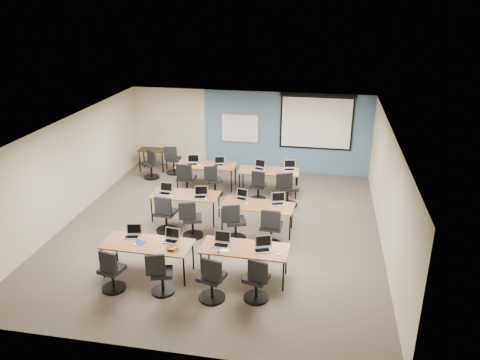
% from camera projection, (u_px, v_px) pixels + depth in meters
% --- Properties ---
extents(floor, '(8.00, 9.00, 0.02)m').
position_uv_depth(floor, '(220.00, 229.00, 12.00)').
color(floor, '#6B6354').
rests_on(floor, ground).
extents(ceiling, '(8.00, 9.00, 0.02)m').
position_uv_depth(ceiling, '(218.00, 127.00, 11.00)').
color(ceiling, white).
rests_on(ceiling, ground).
extents(wall_back, '(8.00, 0.04, 2.70)m').
position_uv_depth(wall_back, '(249.00, 131.00, 15.61)').
color(wall_back, beige).
rests_on(wall_back, ground).
extents(wall_front, '(8.00, 0.04, 2.70)m').
position_uv_depth(wall_front, '(156.00, 283.00, 7.39)').
color(wall_front, beige).
rests_on(wall_front, ground).
extents(wall_left, '(0.04, 9.00, 2.70)m').
position_uv_depth(wall_left, '(70.00, 170.00, 12.18)').
color(wall_left, beige).
rests_on(wall_left, ground).
extents(wall_right, '(0.04, 9.00, 2.70)m').
position_uv_depth(wall_right, '(387.00, 192.00, 10.82)').
color(wall_right, beige).
rests_on(wall_right, ground).
extents(blue_accent_panel, '(5.50, 0.04, 2.70)m').
position_uv_depth(blue_accent_panel, '(286.00, 133.00, 15.37)').
color(blue_accent_panel, '#3D5977').
rests_on(blue_accent_panel, wall_back).
extents(whiteboard, '(1.28, 0.03, 0.98)m').
position_uv_depth(whiteboard, '(240.00, 128.00, 15.56)').
color(whiteboard, '#AAAEB0').
rests_on(whiteboard, wall_back).
extents(projector_screen, '(2.40, 0.10, 1.82)m').
position_uv_depth(projector_screen, '(317.00, 119.00, 14.96)').
color(projector_screen, black).
rests_on(projector_screen, wall_back).
extents(training_table_front_left, '(1.89, 0.79, 0.73)m').
position_uv_depth(training_table_front_left, '(147.00, 245.00, 9.84)').
color(training_table_front_left, olive).
rests_on(training_table_front_left, floor).
extents(training_table_front_right, '(1.82, 0.76, 0.73)m').
position_uv_depth(training_table_front_right, '(244.00, 250.00, 9.66)').
color(training_table_front_right, olive).
rests_on(training_table_front_right, floor).
extents(training_table_mid_left, '(1.79, 0.74, 0.73)m').
position_uv_depth(training_table_mid_left, '(185.00, 196.00, 12.26)').
color(training_table_mid_left, '#8D5D3C').
rests_on(training_table_mid_left, floor).
extents(training_table_mid_right, '(1.81, 0.75, 0.73)m').
position_uv_depth(training_table_mid_right, '(258.00, 207.00, 11.64)').
color(training_table_mid_right, olive).
rests_on(training_table_mid_right, floor).
extents(training_table_back_left, '(1.81, 0.76, 0.73)m').
position_uv_depth(training_table_back_left, '(206.00, 166.00, 14.38)').
color(training_table_back_left, '#A5693B').
rests_on(training_table_back_left, floor).
extents(training_table_back_right, '(1.79, 0.75, 0.73)m').
position_uv_depth(training_table_back_right, '(269.00, 172.00, 13.91)').
color(training_table_back_right, olive).
rests_on(training_table_back_right, floor).
extents(laptop_0, '(0.33, 0.28, 0.25)m').
position_uv_depth(laptop_0, '(133.00, 234.00, 10.09)').
color(laptop_0, '#B8B8B8').
rests_on(laptop_0, training_table_front_left).
extents(mouse_0, '(0.09, 0.11, 0.03)m').
position_uv_depth(mouse_0, '(134.00, 244.00, 9.77)').
color(mouse_0, white).
rests_on(mouse_0, training_table_front_left).
extents(task_chair_0, '(0.48, 0.48, 0.97)m').
position_uv_depth(task_chair_0, '(112.00, 274.00, 9.35)').
color(task_chair_0, black).
rests_on(task_chair_0, floor).
extents(laptop_1, '(0.33, 0.28, 0.25)m').
position_uv_depth(laptop_1, '(171.00, 238.00, 9.92)').
color(laptop_1, '#AAAAB4').
rests_on(laptop_1, training_table_front_left).
extents(mouse_1, '(0.08, 0.10, 0.03)m').
position_uv_depth(mouse_1, '(175.00, 247.00, 9.65)').
color(mouse_1, white).
rests_on(mouse_1, training_table_front_left).
extents(task_chair_1, '(0.48, 0.47, 0.96)m').
position_uv_depth(task_chair_1, '(161.00, 277.00, 9.27)').
color(task_chair_1, black).
rests_on(task_chair_1, floor).
extents(laptop_2, '(0.35, 0.30, 0.26)m').
position_uv_depth(laptop_2, '(222.00, 242.00, 9.76)').
color(laptop_2, silver).
rests_on(laptop_2, training_table_front_right).
extents(mouse_2, '(0.07, 0.10, 0.04)m').
position_uv_depth(mouse_2, '(227.00, 251.00, 9.51)').
color(mouse_2, white).
rests_on(mouse_2, training_table_front_right).
extents(task_chair_2, '(0.53, 0.52, 1.00)m').
position_uv_depth(task_chair_2, '(212.00, 282.00, 9.05)').
color(task_chair_2, black).
rests_on(task_chair_2, floor).
extents(laptop_3, '(0.35, 0.30, 0.26)m').
position_uv_depth(laptop_3, '(263.00, 246.00, 9.58)').
color(laptop_3, '#B5B5B6').
rests_on(laptop_3, training_table_front_right).
extents(mouse_3, '(0.09, 0.12, 0.04)m').
position_uv_depth(mouse_3, '(280.00, 254.00, 9.39)').
color(mouse_3, white).
rests_on(mouse_3, training_table_front_right).
extents(task_chair_3, '(0.50, 0.49, 0.98)m').
position_uv_depth(task_chair_3, '(257.00, 283.00, 9.05)').
color(task_chair_3, black).
rests_on(task_chair_3, floor).
extents(laptop_4, '(0.35, 0.29, 0.26)m').
position_uv_depth(laptop_4, '(165.00, 191.00, 12.29)').
color(laptop_4, '#BEBEBE').
rests_on(laptop_4, training_table_mid_left).
extents(mouse_4, '(0.08, 0.11, 0.03)m').
position_uv_depth(mouse_4, '(172.00, 196.00, 12.11)').
color(mouse_4, white).
rests_on(mouse_4, training_table_mid_left).
extents(task_chair_4, '(0.54, 0.54, 1.02)m').
position_uv_depth(task_chair_4, '(166.00, 217.00, 11.69)').
color(task_chair_4, black).
rests_on(task_chair_4, floor).
extents(laptop_5, '(0.34, 0.29, 0.26)m').
position_uv_depth(laptop_5, '(200.00, 194.00, 12.07)').
color(laptop_5, '#B6B5B8').
rests_on(laptop_5, training_table_mid_left).
extents(mouse_5, '(0.09, 0.11, 0.04)m').
position_uv_depth(mouse_5, '(206.00, 199.00, 11.92)').
color(mouse_5, white).
rests_on(mouse_5, training_table_mid_left).
extents(task_chair_5, '(0.53, 0.51, 0.99)m').
position_uv_depth(task_chair_5, '(191.00, 222.00, 11.44)').
color(task_chair_5, black).
rests_on(task_chair_5, floor).
extents(laptop_6, '(0.30, 0.25, 0.23)m').
position_uv_depth(laptop_6, '(242.00, 196.00, 11.97)').
color(laptop_6, '#A2A2AF').
rests_on(laptop_6, training_table_mid_right).
extents(mouse_6, '(0.08, 0.11, 0.04)m').
position_uv_depth(mouse_6, '(247.00, 204.00, 11.66)').
color(mouse_6, white).
rests_on(mouse_6, training_table_mid_right).
extents(task_chair_6, '(0.54, 0.52, 1.00)m').
position_uv_depth(task_chair_6, '(234.00, 225.00, 11.30)').
color(task_chair_6, black).
rests_on(task_chair_6, floor).
extents(laptop_7, '(0.35, 0.29, 0.26)m').
position_uv_depth(laptop_7, '(278.00, 201.00, 11.68)').
color(laptop_7, silver).
rests_on(laptop_7, training_table_mid_right).
extents(mouse_7, '(0.06, 0.09, 0.03)m').
position_uv_depth(mouse_7, '(283.00, 205.00, 11.61)').
color(mouse_7, white).
rests_on(mouse_7, training_table_mid_right).
extents(task_chair_7, '(0.56, 0.56, 1.03)m').
position_uv_depth(task_chair_7, '(271.00, 231.00, 10.98)').
color(task_chair_7, black).
rests_on(task_chair_7, floor).
extents(laptop_8, '(0.36, 0.31, 0.27)m').
position_uv_depth(laptop_8, '(193.00, 162.00, 14.41)').
color(laptop_8, silver).
rests_on(laptop_8, training_table_back_left).
extents(mouse_8, '(0.07, 0.10, 0.03)m').
position_uv_depth(mouse_8, '(200.00, 165.00, 14.29)').
color(mouse_8, white).
rests_on(mouse_8, training_table_back_left).
extents(task_chair_8, '(0.57, 0.57, 1.04)m').
position_uv_depth(task_chair_8, '(186.00, 182.00, 13.83)').
color(task_chair_8, black).
rests_on(task_chair_8, floor).
extents(laptop_9, '(0.32, 0.27, 0.24)m').
position_uv_depth(laptop_9, '(219.00, 163.00, 14.33)').
color(laptop_9, '#B2B2B5').
rests_on(laptop_9, training_table_back_left).
extents(mouse_9, '(0.07, 0.10, 0.03)m').
position_uv_depth(mouse_9, '(225.00, 167.00, 14.14)').
color(mouse_9, white).
rests_on(mouse_9, training_table_back_left).
extents(task_chair_9, '(0.51, 0.48, 0.96)m').
position_uv_depth(task_chair_9, '(214.00, 183.00, 13.87)').
color(task_chair_9, black).
rests_on(task_chair_9, floor).
extents(laptop_10, '(0.34, 0.29, 0.26)m').
position_uv_depth(laptop_10, '(260.00, 167.00, 14.03)').
color(laptop_10, silver).
rests_on(laptop_10, training_table_back_right).
extents(mouse_10, '(0.06, 0.09, 0.03)m').
position_uv_depth(mouse_10, '(264.00, 170.00, 13.93)').
color(mouse_10, white).
rests_on(mouse_10, training_table_back_right).
extents(task_chair_10, '(0.47, 0.47, 0.95)m').
position_uv_depth(task_chair_10, '(258.00, 188.00, 13.51)').
color(task_chair_10, black).
rests_on(task_chair_10, floor).
extents(laptop_11, '(0.35, 0.30, 0.26)m').
position_uv_depth(laptop_11, '(290.00, 167.00, 13.97)').
color(laptop_11, '#ADADB7').
rests_on(laptop_11, training_table_back_right).
extents(mouse_11, '(0.07, 0.10, 0.03)m').
position_uv_depth(mouse_11, '(296.00, 173.00, 13.65)').
color(mouse_11, white).
rests_on(mouse_11, training_table_back_right).
extents(task_chair_11, '(0.60, 0.57, 1.05)m').
position_uv_depth(task_chair_11, '(287.00, 192.00, 13.15)').
color(task_chair_11, black).
rests_on(task_chair_11, floor).
extents(blue_mousepad, '(0.28, 0.25, 0.01)m').
position_uv_depth(blue_mousepad, '(140.00, 243.00, 9.85)').
color(blue_mousepad, navy).
rests_on(blue_mousepad, training_table_front_left).
extents(snack_bowl, '(0.26, 0.26, 0.06)m').
position_uv_depth(snack_bowl, '(172.00, 248.00, 9.59)').
color(snack_bowl, olive).
rests_on(snack_bowl, training_table_front_left).
extents(snack_plate, '(0.20, 0.20, 0.01)m').
position_uv_depth(snack_plate, '(225.00, 250.00, 9.54)').
color(snack_plate, white).
rests_on(snack_plate, training_table_front_right).
extents(coffee_cup, '(0.08, 0.08, 0.06)m').
position_uv_depth(coffee_cup, '(218.00, 252.00, 9.43)').
color(coffee_cup, silver).
rests_on(coffee_cup, snack_plate).
extents(utility_table, '(0.93, 0.52, 0.75)m').
position_uv_depth(utility_table, '(153.00, 152.00, 15.76)').
color(utility_table, black).
rests_on(utility_table, floor).
extents(spare_chair_a, '(0.51, 0.51, 0.99)m').
position_uv_depth(spare_chair_a, '(173.00, 162.00, 15.54)').
color(spare_chair_a, black).
rests_on(spare_chair_a, floor).
extents(spare_chair_b, '(0.59, 0.52, 1.00)m').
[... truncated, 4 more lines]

